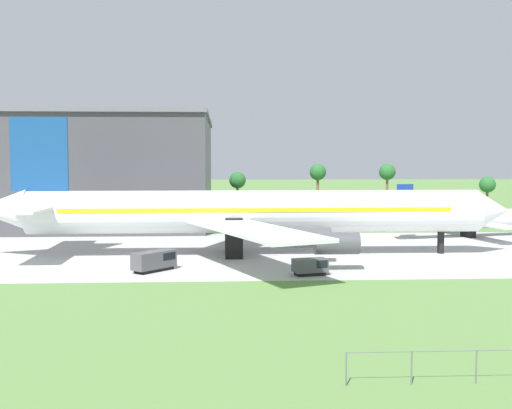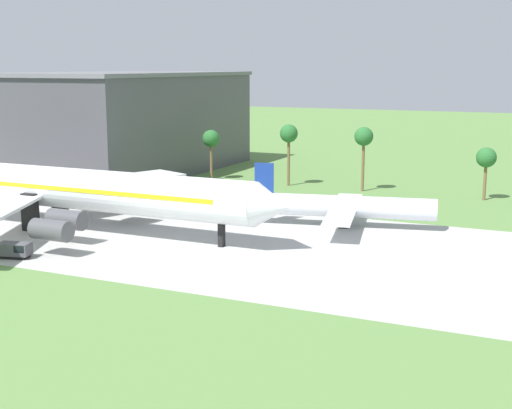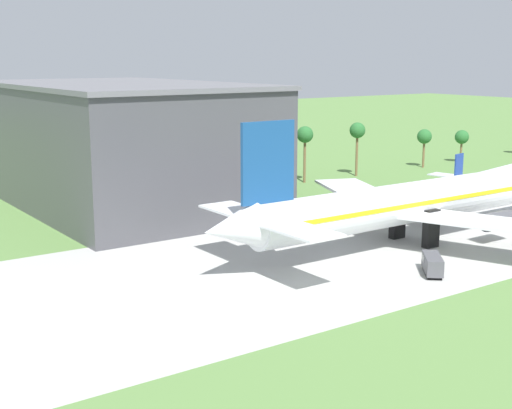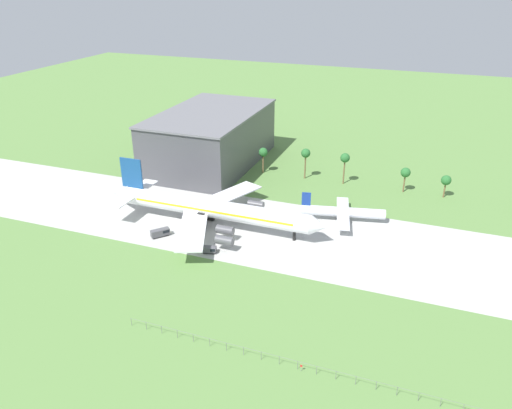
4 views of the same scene
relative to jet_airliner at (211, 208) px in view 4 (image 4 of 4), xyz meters
The scene contains 10 objects.
ground_plane 44.45m from the jet_airliner, ahead, with size 600.00×600.00×0.00m, color #5B8442.
taxiway_strip 44.45m from the jet_airliner, ahead, with size 320.00×44.00×0.02m.
jet_airliner is the anchor object (origin of this frame).
regional_aircraft 43.00m from the jet_airliner, 25.18° to the left, with size 27.13×24.62×9.30m.
baggage_tug 17.97m from the jet_airliner, 66.36° to the right, with size 4.33×2.93×1.95m.
fuel_truck 17.44m from the jet_airliner, 133.69° to the right, with size 5.30×5.69×2.44m.
perimeter_fence 68.29m from the jet_airliner, 49.85° to the right, with size 80.10×0.10×2.10m.
no_stopping_sign 69.10m from the jet_airliner, 49.47° to the right, with size 0.44×0.08×1.68m.
terminal_building 57.72m from the jet_airliner, 115.04° to the left, with size 36.72×61.20×22.31m.
palm_tree_row 72.95m from the jet_airliner, 42.72° to the left, with size 108.22×3.60×12.34m.
Camera 4 is at (19.49, -131.78, 74.84)m, focal length 35.00 mm.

